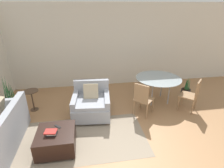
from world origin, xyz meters
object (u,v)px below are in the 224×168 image
(potted_plant_small, at_px, (186,90))
(ottoman, at_px, (56,140))
(dining_chair_near_right, at_px, (193,94))
(armchair, at_px, (91,104))
(tv_remote_primary, at_px, (58,126))
(book_stack, at_px, (51,133))
(dining_table, at_px, (158,80))
(side_table, at_px, (32,97))
(dining_chair_near_left, at_px, (143,98))
(potted_plant, at_px, (12,104))

(potted_plant_small, bearing_deg, ottoman, -155.03)
(dining_chair_near_right, bearing_deg, armchair, 174.99)
(ottoman, bearing_deg, tv_remote_primary, 80.36)
(book_stack, height_order, tv_remote_primary, book_stack)
(dining_table, xyz_separation_m, dining_chair_near_right, (0.68, -0.68, -0.15))
(side_table, bearing_deg, dining_table, -0.66)
(dining_chair_near_left, bearing_deg, dining_chair_near_right, 0.00)
(tv_remote_primary, xyz_separation_m, potted_plant, (-1.38, 1.44, -0.20))
(book_stack, height_order, potted_plant_small, potted_plant_small)
(potted_plant_small, bearing_deg, book_stack, -154.71)
(tv_remote_primary, distance_m, side_table, 1.65)
(potted_plant_small, bearing_deg, side_table, -177.93)
(potted_plant, relative_size, potted_plant_small, 1.70)
(side_table, bearing_deg, tv_remote_primary, -59.72)
(dining_chair_near_right, bearing_deg, potted_plant, 171.20)
(ottoman, bearing_deg, side_table, 116.87)
(tv_remote_primary, bearing_deg, armchair, 52.72)
(tv_remote_primary, relative_size, dining_table, 0.11)
(armchair, xyz_separation_m, dining_chair_near_right, (2.63, -0.23, 0.19))
(book_stack, bearing_deg, armchair, 55.31)
(dining_chair_near_right, relative_size, potted_plant_small, 1.46)
(potted_plant_small, bearing_deg, potted_plant, -178.29)
(armchair, height_order, dining_chair_near_right, dining_chair_near_right)
(dining_table, bearing_deg, side_table, 179.34)
(book_stack, xyz_separation_m, tv_remote_primary, (0.08, 0.22, -0.03))
(book_stack, relative_size, potted_plant, 0.22)
(tv_remote_primary, bearing_deg, dining_table, 27.47)
(side_table, height_order, potted_plant_small, potted_plant_small)
(side_table, bearing_deg, dining_chair_near_left, -14.30)
(armchair, height_order, potted_plant, potted_plant)
(ottoman, relative_size, potted_plant, 0.69)
(potted_plant, bearing_deg, dining_chair_near_left, -12.26)
(potted_plant, bearing_deg, dining_chair_near_right, -8.80)
(side_table, bearing_deg, ottoman, -63.13)
(ottoman, bearing_deg, dining_table, 29.90)
(tv_remote_primary, bearing_deg, dining_chair_near_right, 11.95)
(book_stack, xyz_separation_m, dining_table, (2.75, 1.60, 0.22))
(book_stack, xyz_separation_m, dining_chair_near_left, (2.07, 0.92, 0.07))
(ottoman, xyz_separation_m, side_table, (-0.81, 1.59, 0.18))
(dining_chair_near_left, distance_m, dining_chair_near_right, 1.36)
(dining_chair_near_left, height_order, dining_chair_near_right, same)
(tv_remote_primary, distance_m, dining_chair_near_left, 2.11)
(armchair, distance_m, tv_remote_primary, 1.18)
(armchair, bearing_deg, side_table, 162.49)
(armchair, relative_size, potted_plant_small, 1.64)
(dining_table, distance_m, potted_plant_small, 1.21)
(side_table, distance_m, dining_chair_near_left, 2.91)
(side_table, xyz_separation_m, dining_chair_near_left, (2.82, -0.72, 0.12))
(potted_plant, xyz_separation_m, side_table, (0.55, -0.01, 0.19))
(potted_plant, bearing_deg, ottoman, -49.84)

